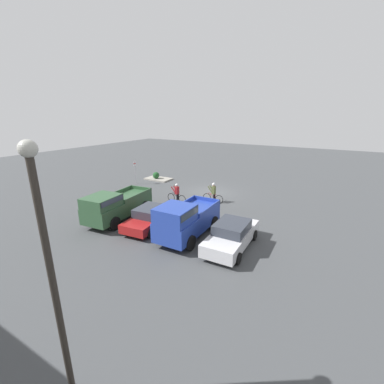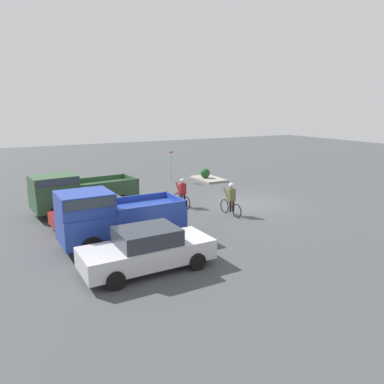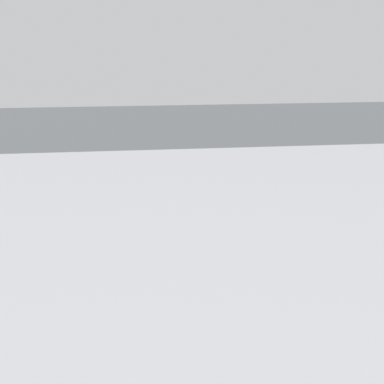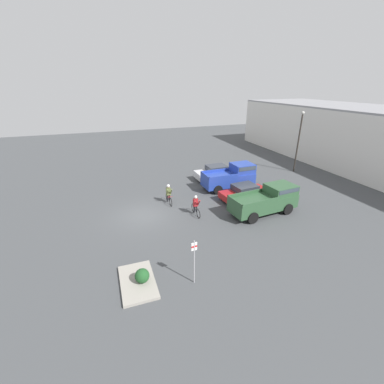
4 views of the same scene
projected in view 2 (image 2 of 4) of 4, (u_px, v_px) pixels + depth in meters
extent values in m
plane|color=#424447|center=(251.00, 203.00, 21.91)|extent=(80.00, 80.00, 0.00)
cube|color=silver|center=(147.00, 253.00, 12.87)|extent=(1.91, 4.58, 0.68)
cube|color=#2D333D|center=(147.00, 236.00, 12.73)|extent=(1.68, 2.08, 0.55)
cylinder|color=black|center=(116.00, 281.00, 11.46)|extent=(0.19, 0.61, 0.61)
cylinder|color=black|center=(99.00, 260.00, 12.99)|extent=(0.19, 0.61, 0.61)
cylinder|color=black|center=(197.00, 262.00, 12.87)|extent=(0.19, 0.61, 0.61)
cylinder|color=black|center=(173.00, 245.00, 14.41)|extent=(0.19, 0.61, 0.61)
cube|color=#233D9E|center=(123.00, 222.00, 15.21)|extent=(2.07, 4.99, 1.09)
cube|color=#233D9E|center=(84.00, 203.00, 14.28)|extent=(1.86, 2.02, 0.86)
cube|color=#333D47|center=(84.00, 198.00, 14.23)|extent=(1.91, 1.86, 0.38)
cube|color=#233D9E|center=(154.00, 208.00, 14.74)|extent=(0.14, 2.97, 0.25)
cube|color=#233D9E|center=(136.00, 198.00, 16.34)|extent=(0.14, 2.97, 0.25)
cube|color=#233D9E|center=(176.00, 199.00, 16.24)|extent=(1.98, 0.12, 0.25)
cylinder|color=black|center=(92.00, 248.00, 13.75)|extent=(0.24, 0.87, 0.86)
cylinder|color=black|center=(79.00, 233.00, 15.42)|extent=(0.24, 0.87, 0.86)
cylinder|color=black|center=(167.00, 234.00, 15.23)|extent=(0.24, 0.87, 0.86)
cylinder|color=black|center=(148.00, 222.00, 16.90)|extent=(0.24, 0.87, 0.86)
cube|color=maroon|center=(100.00, 215.00, 17.61)|extent=(2.21, 4.49, 0.55)
cube|color=#2D333D|center=(100.00, 203.00, 17.49)|extent=(1.79, 2.10, 0.54)
cylinder|color=black|center=(77.00, 230.00, 16.18)|extent=(0.24, 0.65, 0.63)
cylinder|color=black|center=(65.00, 220.00, 17.61)|extent=(0.24, 0.65, 0.63)
cylinder|color=black|center=(135.00, 219.00, 17.71)|extent=(0.24, 0.65, 0.63)
cylinder|color=black|center=(120.00, 211.00, 19.14)|extent=(0.24, 0.65, 0.63)
cube|color=#2D5133|center=(86.00, 195.00, 19.93)|extent=(2.47, 5.55, 1.02)
cube|color=#2D5133|center=(53.00, 183.00, 18.84)|extent=(1.99, 2.32, 0.72)
cube|color=#333D47|center=(53.00, 179.00, 18.81)|extent=(2.04, 2.15, 0.32)
cube|color=#2D5133|center=(111.00, 184.00, 19.62)|extent=(0.40, 3.22, 0.25)
cube|color=#2D5133|center=(98.00, 179.00, 21.13)|extent=(0.40, 3.22, 0.25)
cube|color=#2D5133|center=(131.00, 178.00, 21.24)|extent=(1.95, 0.27, 0.25)
cylinder|color=black|center=(60.00, 212.00, 18.33)|extent=(0.31, 0.90, 0.89)
cylinder|color=black|center=(49.00, 204.00, 19.90)|extent=(0.31, 0.90, 0.89)
cylinder|color=black|center=(123.00, 203.00, 20.16)|extent=(0.31, 0.90, 0.89)
cylinder|color=black|center=(109.00, 196.00, 21.73)|extent=(0.31, 0.90, 0.89)
torus|color=black|center=(178.00, 199.00, 21.54)|extent=(0.70, 0.07, 0.70)
torus|color=black|center=(187.00, 203.00, 20.63)|extent=(0.70, 0.07, 0.70)
cylinder|color=black|center=(182.00, 198.00, 21.05)|extent=(0.56, 0.05, 0.37)
cylinder|color=black|center=(182.00, 194.00, 21.00)|extent=(0.60, 0.05, 0.04)
cylinder|color=black|center=(184.00, 199.00, 20.89)|extent=(0.04, 0.04, 0.34)
cylinder|color=black|center=(179.00, 193.00, 21.34)|extent=(0.03, 0.46, 0.02)
cylinder|color=black|center=(182.00, 199.00, 20.92)|extent=(0.12, 0.12, 0.52)
cylinder|color=black|center=(184.00, 199.00, 21.01)|extent=(0.12, 0.12, 0.52)
cube|color=maroon|center=(183.00, 189.00, 20.88)|extent=(0.25, 0.37, 0.61)
cylinder|color=maroon|center=(178.00, 189.00, 20.98)|extent=(0.53, 0.10, 0.66)
cylinder|color=maroon|center=(183.00, 188.00, 21.15)|extent=(0.53, 0.10, 0.66)
sphere|color=tan|center=(182.00, 182.00, 20.81)|extent=(0.22, 0.22, 0.22)
sphere|color=silver|center=(182.00, 181.00, 20.80)|extent=(0.24, 0.24, 0.24)
torus|color=black|center=(224.00, 206.00, 19.90)|extent=(0.73, 0.07, 0.73)
torus|color=black|center=(237.00, 211.00, 18.97)|extent=(0.73, 0.07, 0.73)
cylinder|color=maroon|center=(231.00, 205.00, 19.40)|extent=(0.57, 0.05, 0.39)
cylinder|color=maroon|center=(231.00, 201.00, 19.35)|extent=(0.61, 0.05, 0.04)
cylinder|color=maroon|center=(233.00, 206.00, 19.23)|extent=(0.04, 0.04, 0.36)
cylinder|color=maroon|center=(226.00, 199.00, 19.70)|extent=(0.03, 0.46, 0.02)
cylinder|color=black|center=(230.00, 207.00, 19.27)|extent=(0.12, 0.12, 0.54)
cylinder|color=black|center=(233.00, 206.00, 19.36)|extent=(0.12, 0.12, 0.54)
cube|color=#5B6638|center=(231.00, 195.00, 19.23)|extent=(0.25, 0.37, 0.64)
cylinder|color=#5B6638|center=(226.00, 195.00, 19.33)|extent=(0.54, 0.10, 0.70)
cylinder|color=#5B6638|center=(232.00, 194.00, 19.50)|extent=(0.54, 0.10, 0.70)
sphere|color=tan|center=(231.00, 187.00, 19.15)|extent=(0.24, 0.24, 0.24)
sphere|color=silver|center=(231.00, 185.00, 19.14)|extent=(0.26, 0.26, 0.26)
cylinder|color=#9E9EA3|center=(171.00, 165.00, 28.03)|extent=(0.06, 0.06, 2.52)
cube|color=white|center=(171.00, 152.00, 27.82)|extent=(0.04, 0.30, 0.45)
cube|color=red|center=(171.00, 152.00, 27.82)|extent=(0.05, 0.30, 0.10)
cube|color=gray|center=(209.00, 179.00, 28.79)|extent=(2.89, 1.72, 0.15)
sphere|color=#1E4C23|center=(205.00, 173.00, 28.71)|extent=(0.74, 0.74, 0.74)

